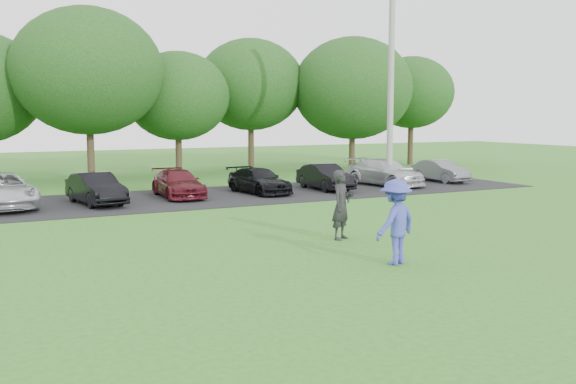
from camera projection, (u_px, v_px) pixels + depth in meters
name	position (u px, v px, depth m)	size (l,w,h in m)	color
ground	(359.00, 267.00, 14.14)	(100.00, 100.00, 0.00)	#2F6A1E
parking_lot	(181.00, 198.00, 25.66)	(32.00, 6.50, 0.03)	black
utility_pole	(391.00, 70.00, 29.12)	(0.28, 0.28, 10.71)	gray
frisbee_player	(396.00, 222.00, 14.37)	(1.41, 1.08, 2.18)	#3D43AB
camera_bystander	(341.00, 205.00, 17.23)	(0.82, 0.74, 1.88)	black
parked_cars	(164.00, 184.00, 25.35)	(28.21, 4.72, 1.25)	#4A1010
tree_row	(152.00, 85.00, 34.40)	(42.39, 9.85, 8.64)	#38281C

